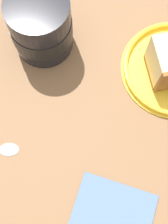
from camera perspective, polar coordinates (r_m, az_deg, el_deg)
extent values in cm
cube|color=brown|center=(50.67, 3.40, 0.53)|extent=(129.27, 129.27, 3.71)
cylinder|color=black|center=(49.32, -7.81, 15.18)|extent=(9.31, 9.31, 10.07)
cylinder|color=black|center=(49.81, -7.72, 14.82)|extent=(9.50, 9.50, 3.42)
cylinder|color=black|center=(45.92, -8.51, 17.89)|extent=(8.20, 8.20, 0.40)
torus|color=black|center=(51.59, -11.66, 17.96)|extent=(4.27, 4.31, 5.25)
ellipsoid|color=silver|center=(48.05, -13.47, -6.56)|extent=(3.13, 2.20, 0.80)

